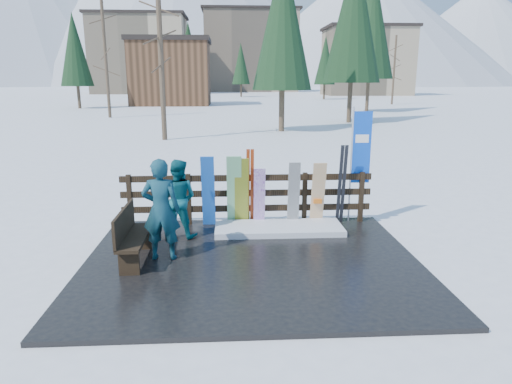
{
  "coord_description": "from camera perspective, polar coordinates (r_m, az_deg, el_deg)",
  "views": [
    {
      "loc": [
        -0.37,
        -7.69,
        3.24
      ],
      "look_at": [
        0.13,
        1.0,
        1.1
      ],
      "focal_mm": 32.0,
      "sensor_mm": 36.0,
      "label": 1
    }
  ],
  "objects": [
    {
      "name": "fence",
      "position": [
        10.21,
        -1.12,
        -0.37
      ],
      "size": [
        5.6,
        0.1,
        1.15
      ],
      "color": "black",
      "rests_on": "deck"
    },
    {
      "name": "deck",
      "position": [
        8.34,
        -0.5,
        -8.76
      ],
      "size": [
        6.0,
        5.0,
        0.08
      ],
      "primitive_type": "cube",
      "color": "black",
      "rests_on": "ground"
    },
    {
      "name": "snowboard_5",
      "position": [
        10.16,
        7.75,
        -0.22
      ],
      "size": [
        0.29,
        0.35,
        1.44
      ],
      "primitive_type": "cube",
      "rotation": [
        0.23,
        0.0,
        0.0
      ],
      "color": "silver",
      "rests_on": "deck"
    },
    {
      "name": "mountains",
      "position": [
        339.52,
        -5.36,
        21.71
      ],
      "size": [
        520.0,
        260.0,
        120.0
      ],
      "color": "white",
      "rests_on": "ground"
    },
    {
      "name": "ski_pair_b",
      "position": [
        10.3,
        10.67,
        0.9
      ],
      "size": [
        0.17,
        0.26,
        1.8
      ],
      "color": "black",
      "rests_on": "deck"
    },
    {
      "name": "ski_pair_a",
      "position": [
        10.02,
        -0.75,
        0.59
      ],
      "size": [
        0.16,
        0.34,
        1.74
      ],
      "color": "#A83714",
      "rests_on": "deck"
    },
    {
      "name": "snowboard_0",
      "position": [
        9.97,
        -6.0,
        0.05
      ],
      "size": [
        0.28,
        0.39,
        1.6
      ],
      "primitive_type": "cube",
      "rotation": [
        0.22,
        0.0,
        0.0
      ],
      "color": "blue",
      "rests_on": "deck"
    },
    {
      "name": "snowboard_3",
      "position": [
        10.01,
        0.43,
        -0.65
      ],
      "size": [
        0.25,
        0.26,
        1.32
      ],
      "primitive_type": "cube",
      "rotation": [
        0.17,
        0.0,
        0.0
      ],
      "color": "white",
      "rests_on": "deck"
    },
    {
      "name": "resort_buildings",
      "position": [
        123.28,
        -2.76,
        16.85
      ],
      "size": [
        73.0,
        87.6,
        22.6
      ],
      "color": "tan",
      "rests_on": "ground"
    },
    {
      "name": "snowboard_2",
      "position": [
        9.96,
        -1.81,
        -0.03
      ],
      "size": [
        0.3,
        0.39,
        1.56
      ],
      "primitive_type": "cube",
      "rotation": [
        0.23,
        0.0,
        0.0
      ],
      "color": "#E9F72C",
      "rests_on": "deck"
    },
    {
      "name": "person_back",
      "position": [
        9.45,
        -9.71,
        -0.79
      ],
      "size": [
        0.94,
        0.83,
        1.62
      ],
      "primitive_type": "imported",
      "rotation": [
        0.0,
        0.0,
        2.83
      ],
      "color": "#0F5A66",
      "rests_on": "deck"
    },
    {
      "name": "person_front",
      "position": [
        8.28,
        -11.79,
        -2.17
      ],
      "size": [
        0.69,
        0.47,
        1.85
      ],
      "primitive_type": "imported",
      "rotation": [
        0.0,
        0.0,
        3.09
      ],
      "color": "#16585C",
      "rests_on": "deck"
    },
    {
      "name": "snow_patch",
      "position": [
        9.85,
        2.86,
        -4.55
      ],
      "size": [
        2.73,
        1.0,
        0.12
      ],
      "primitive_type": "cube",
      "color": "white",
      "rests_on": "deck"
    },
    {
      "name": "snowboard_4",
      "position": [
        10.07,
        4.73,
        -0.25
      ],
      "size": [
        0.26,
        0.21,
        1.44
      ],
      "primitive_type": "cube",
      "rotation": [
        0.13,
        0.0,
        0.0
      ],
      "color": "black",
      "rests_on": "deck"
    },
    {
      "name": "trees",
      "position": [
        54.69,
        2.1,
        16.41
      ],
      "size": [
        41.98,
        68.91,
        13.48
      ],
      "color": "#382B1E",
      "rests_on": "ground"
    },
    {
      "name": "rental_flag",
      "position": [
        10.47,
        12.75,
        4.93
      ],
      "size": [
        0.45,
        0.04,
        2.6
      ],
      "color": "silver",
      "rests_on": "deck"
    },
    {
      "name": "bench",
      "position": [
        8.39,
        -15.37,
        -5.07
      ],
      "size": [
        0.41,
        1.5,
        0.97
      ],
      "color": "black",
      "rests_on": "deck"
    },
    {
      "name": "snowboard_1",
      "position": [
        9.96,
        -2.75,
        0.1
      ],
      "size": [
        0.32,
        0.43,
        1.61
      ],
      "primitive_type": "cube",
      "rotation": [
        0.25,
        0.0,
        0.0
      ],
      "color": "silver",
      "rests_on": "deck"
    },
    {
      "name": "ground",
      "position": [
        8.36,
        -0.5,
        -9.01
      ],
      "size": [
        700.0,
        700.0,
        0.0
      ],
      "primitive_type": "plane",
      "color": "white",
      "rests_on": "ground"
    }
  ]
}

